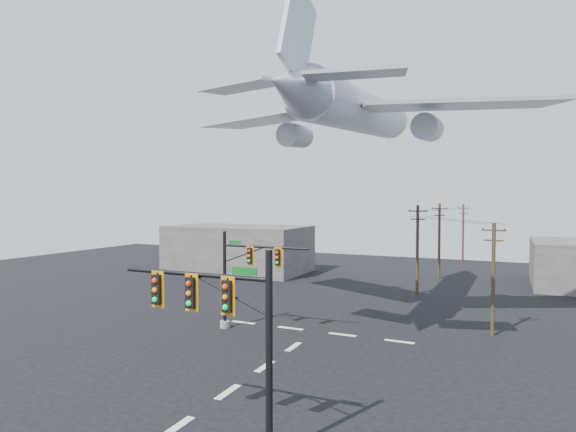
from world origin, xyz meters
The scene contains 11 objects.
ground centered at (0.00, 0.00, 0.00)m, with size 120.00×120.00×0.00m, color black.
lane_markings centered at (0.00, 5.33, 0.01)m, with size 14.00×21.20×0.01m.
signal_mast_near centered at (2.95, -4.63, 4.33)m, with size 7.00×0.85×7.69m.
signal_mast_far centered at (-5.06, 10.09, 3.85)m, with size 7.05×0.79×7.17m.
utility_pole_a centered at (11.63, 16.10, 4.14)m, with size 1.59×0.26×7.91m.
utility_pole_b centered at (4.31, 28.97, 4.68)m, with size 1.81×0.30×8.95m.
utility_pole_c centered at (5.02, 40.17, 4.72)m, with size 1.82×0.56×9.03m.
utility_pole_d centered at (6.33, 57.84, 4.59)m, with size 1.73×0.78×8.77m.
power_lines centered at (6.19, 36.34, 8.12)m, with size 8.86×41.75×0.54m.
airliner centered at (1.64, 17.10, 16.49)m, with size 30.02×31.39×8.35m.
building_left centered at (-20.00, 35.00, 3.00)m, with size 18.00×10.00×6.00m, color slate.
Camera 1 is at (12.46, -20.09, 9.54)m, focal length 30.00 mm.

